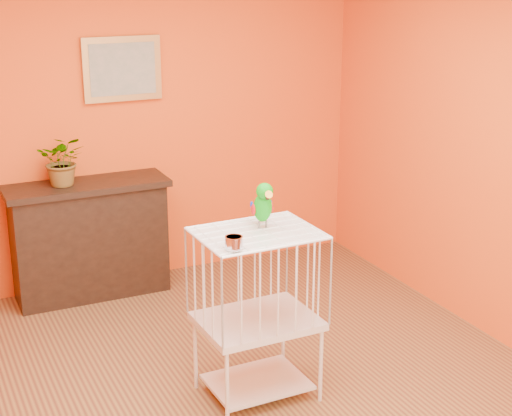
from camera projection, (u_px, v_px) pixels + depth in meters
ground at (240, 408)px, 4.69m from camera, size 4.50×4.50×0.00m
room_shell at (239, 151)px, 4.21m from camera, size 4.50×4.50×4.50m
console_cabinet at (90, 239)px, 6.14m from camera, size 1.25×0.45×0.93m
potted_plant at (64, 167)px, 5.87m from camera, size 0.46×0.48×0.30m
framed_picture at (122, 69)px, 6.07m from camera, size 0.62×0.04×0.50m
birdcage at (257, 313)px, 4.68m from camera, size 0.70×0.54×1.06m
feed_cup at (234, 243)px, 4.24m from camera, size 0.10×0.10×0.07m
parrot at (263, 204)px, 4.56m from camera, size 0.14×0.25×0.28m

